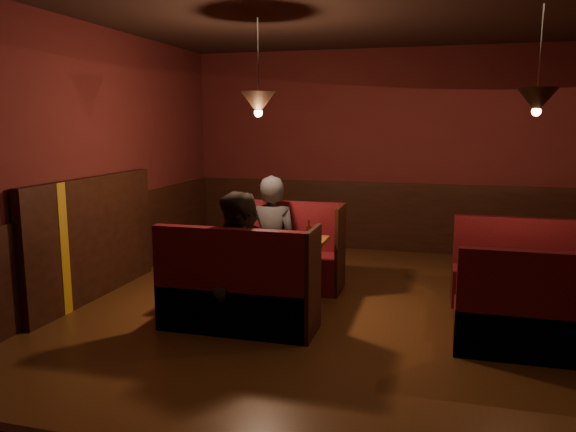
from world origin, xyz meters
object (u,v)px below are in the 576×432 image
(main_bench_near, at_px, (237,298))
(diner_a, at_px, (272,218))
(main_table, at_px, (261,255))
(main_bench_far, at_px, (282,260))
(diner_b, at_px, (243,243))
(second_bench_near, at_px, (538,324))
(second_bench_far, at_px, (517,278))
(second_table, at_px, (524,278))

(main_bench_near, height_order, diner_a, diner_a)
(main_table, height_order, main_bench_near, main_bench_near)
(main_bench_far, relative_size, diner_b, 0.88)
(main_table, bearing_deg, diner_a, 95.66)
(main_bench_far, height_order, second_bench_near, main_bench_far)
(main_bench_far, relative_size, second_bench_near, 1.13)
(second_bench_far, distance_m, diner_a, 2.64)
(main_table, distance_m, second_table, 2.50)
(main_bench_near, xyz_separation_m, diner_b, (0.04, 0.04, 0.50))
(main_table, xyz_separation_m, second_bench_far, (2.53, 0.71, -0.25))
(second_table, height_order, second_bench_far, second_bench_far)
(main_bench_near, height_order, second_bench_near, main_bench_near)
(main_bench_far, xyz_separation_m, second_table, (2.49, -0.71, 0.17))
(main_table, relative_size, diner_b, 0.80)
(main_bench_near, distance_m, second_table, 2.61)
(main_bench_near, height_order, diner_b, diner_b)
(main_bench_near, bearing_deg, diner_b, 41.34)
(second_table, distance_m, second_bench_near, 0.71)
(second_table, relative_size, diner_a, 0.69)
(main_bench_far, relative_size, second_table, 1.25)
(main_bench_near, relative_size, diner_a, 0.86)
(second_bench_far, height_order, diner_a, diner_a)
(diner_a, bearing_deg, second_bench_far, 179.10)
(main_bench_near, bearing_deg, main_bench_far, 90.00)
(diner_a, bearing_deg, second_table, 164.07)
(second_bench_far, bearing_deg, diner_b, -150.40)
(second_bench_far, bearing_deg, second_bench_near, -90.00)
(main_table, relative_size, main_bench_near, 0.91)
(second_bench_far, bearing_deg, second_table, -92.20)
(diner_a, xyz_separation_m, diner_b, (0.11, -1.25, -0.02))
(second_bench_far, height_order, diner_b, diner_b)
(main_bench_near, bearing_deg, second_table, 17.02)
(second_table, relative_size, diner_b, 0.71)
(second_bench_far, xyz_separation_m, diner_a, (-2.59, -0.15, 0.54))
(diner_b, bearing_deg, second_bench_far, 31.96)
(main_bench_far, height_order, main_bench_near, same)
(main_table, relative_size, main_bench_far, 0.91)
(second_bench_far, height_order, second_bench_near, same)
(second_bench_far, bearing_deg, main_bench_near, -150.16)
(main_bench_far, relative_size, second_bench_far, 1.13)
(second_bench_near, bearing_deg, main_bench_far, 151.11)
(second_bench_near, distance_m, diner_b, 2.53)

